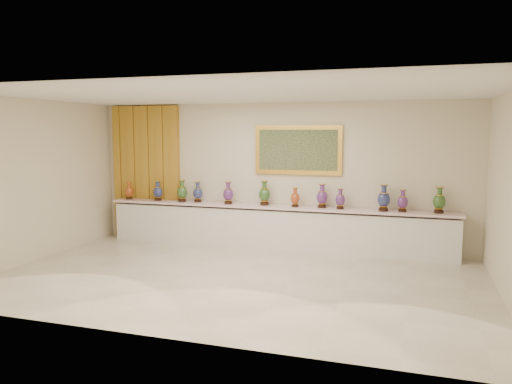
% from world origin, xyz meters
% --- Properties ---
extents(ground, '(8.00, 8.00, 0.00)m').
position_xyz_m(ground, '(0.00, 0.00, 0.00)').
color(ground, beige).
rests_on(ground, ground).
extents(room, '(8.00, 8.00, 8.00)m').
position_xyz_m(room, '(-2.47, 2.44, 1.59)').
color(room, beige).
rests_on(room, ground).
extents(counter, '(7.28, 0.48, 0.90)m').
position_xyz_m(counter, '(0.00, 2.27, 0.44)').
color(counter, white).
rests_on(counter, ground).
extents(vase_0, '(0.22, 0.22, 0.40)m').
position_xyz_m(vase_0, '(-3.36, 2.23, 1.08)').
color(vase_0, black).
rests_on(vase_0, counter).
extents(vase_1, '(0.26, 0.26, 0.44)m').
position_xyz_m(vase_1, '(-2.64, 2.23, 1.10)').
color(vase_1, black).
rests_on(vase_1, counter).
extents(vase_2, '(0.25, 0.25, 0.47)m').
position_xyz_m(vase_2, '(-2.05, 2.22, 1.11)').
color(vase_2, black).
rests_on(vase_2, counter).
extents(vase_3, '(0.22, 0.22, 0.44)m').
position_xyz_m(vase_3, '(-1.70, 2.28, 1.10)').
color(vase_3, black).
rests_on(vase_3, counter).
extents(vase_4, '(0.26, 0.26, 0.47)m').
position_xyz_m(vase_4, '(-0.98, 2.21, 1.11)').
color(vase_4, black).
rests_on(vase_4, counter).
extents(vase_5, '(0.30, 0.30, 0.51)m').
position_xyz_m(vase_5, '(-0.20, 2.27, 1.13)').
color(vase_5, black).
rests_on(vase_5, counter).
extents(vase_6, '(0.20, 0.20, 0.39)m').
position_xyz_m(vase_6, '(0.46, 2.23, 1.08)').
color(vase_6, black).
rests_on(vase_6, counter).
extents(vase_7, '(0.26, 0.26, 0.48)m').
position_xyz_m(vase_7, '(0.99, 2.29, 1.11)').
color(vase_7, black).
rests_on(vase_7, counter).
extents(vase_8, '(0.20, 0.20, 0.41)m').
position_xyz_m(vase_8, '(1.36, 2.23, 1.08)').
color(vase_8, black).
rests_on(vase_8, counter).
extents(vase_9, '(0.28, 0.28, 0.51)m').
position_xyz_m(vase_9, '(2.19, 2.23, 1.13)').
color(vase_9, black).
rests_on(vase_9, counter).
extents(vase_10, '(0.22, 0.22, 0.42)m').
position_xyz_m(vase_10, '(2.54, 2.24, 1.09)').
color(vase_10, black).
rests_on(vase_10, counter).
extents(vase_11, '(0.28, 0.28, 0.50)m').
position_xyz_m(vase_11, '(3.19, 2.27, 1.12)').
color(vase_11, black).
rests_on(vase_11, counter).
extents(label_card, '(0.10, 0.06, 0.00)m').
position_xyz_m(label_card, '(-2.21, 2.13, 0.90)').
color(label_card, white).
rests_on(label_card, counter).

